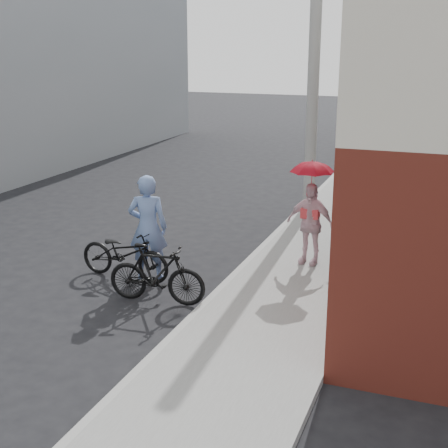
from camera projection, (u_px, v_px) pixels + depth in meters
The scene contains 11 objects.
ground at pixel (165, 291), 10.76m from camera, with size 80.00×80.00×0.00m, color black.
sidewalk at pixel (311, 266), 11.82m from camera, with size 2.20×24.00×0.12m, color gray.
curb at pixel (253, 258), 12.21m from camera, with size 0.12×24.00×0.12m, color #9E9E99.
utility_pole at pixel (314, 69), 14.77m from camera, with size 0.28×0.28×7.00m, color #9E9E99.
officer at pixel (148, 227), 11.12m from camera, with size 0.70×0.46×1.92m, color #6883B9.
bike_left at pixel (125, 253), 11.23m from camera, with size 0.63×1.81×0.95m, color black.
bike_right at pixel (157, 274), 10.17m from camera, with size 0.47×1.66×1.00m, color black.
kimono_woman at pixel (310, 224), 11.58m from camera, with size 0.90×0.38×1.54m, color silver.
parasol at pixel (312, 165), 11.26m from camera, with size 0.77×0.77×0.68m, color red.
planter at pixel (348, 259), 11.64m from camera, with size 0.43×0.43×0.23m, color black.
potted_plant at pixel (349, 238), 11.53m from camera, with size 0.53×0.46×0.59m, color #2C6E2C.
Camera 1 is at (4.50, -8.97, 4.17)m, focal length 50.00 mm.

